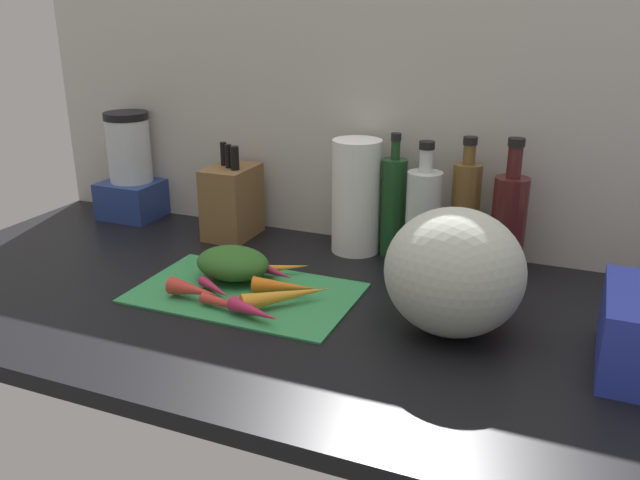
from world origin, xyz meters
TOP-DOWN VIEW (x-y plane):
  - ground_plane at (0.00, 0.00)cm, footprint 170.00×80.00cm
  - wall_back at (0.00, 38.50)cm, footprint 170.00×3.00cm
  - cutting_board at (-10.13, -1.14)cm, footprint 42.76×26.45cm
  - carrot_0 at (-18.70, 4.46)cm, footprint 14.00×12.25cm
  - carrot_1 at (-17.26, -8.24)cm, footprint 10.60×3.97cm
  - carrot_2 at (-13.39, 5.08)cm, footprint 14.31×10.98cm
  - carrot_3 at (-14.96, 4.29)cm, footprint 11.33×10.97cm
  - carrot_4 at (-8.01, 8.44)cm, footprint 12.73×9.82cm
  - carrot_5 at (-2.14, -0.32)cm, footprint 12.89×5.95cm
  - carrot_6 at (-8.36, 6.38)cm, footprint 12.56×6.91cm
  - carrot_7 at (0.34, -3.66)cm, footprint 14.65×14.50cm
  - carrot_8 at (-6.41, -10.26)cm, footprint 17.05×4.38cm
  - carrot_9 at (-14.51, -4.87)cm, footprint 9.94×6.75cm
  - carrot_10 at (-2.64, -11.40)cm, footprint 11.36×5.70cm
  - carrot_greens_pile at (-15.30, 3.24)cm, footprint 15.22×11.71cm
  - winter_squash at (30.01, -1.17)cm, footprint 23.67×21.78cm
  - knife_block at (-29.05, 27.55)cm, footprint 10.11×14.01cm
  - blender_appliance at (-61.04, 31.41)cm, footprint 14.68×14.68cm
  - paper_towel_roll at (1.67, 29.50)cm, footprint 10.90×10.90cm
  - bottle_0 at (10.08, 30.32)cm, footprint 5.55×5.55cm
  - bottle_1 at (17.66, 26.68)cm, footprint 7.40×7.40cm
  - bottle_2 at (25.66, 30.64)cm, footprint 6.04×6.04cm
  - bottle_3 at (34.85, 29.81)cm, footprint 7.14×7.14cm

SIDE VIEW (x-z plane):
  - ground_plane at x=0.00cm, z-range -3.00..0.00cm
  - cutting_board at x=-10.13cm, z-range 0.00..0.80cm
  - carrot_8 at x=-6.41cm, z-range 0.80..2.85cm
  - carrot_9 at x=-14.51cm, z-range 0.80..2.86cm
  - carrot_4 at x=-8.01cm, z-range 0.80..3.34cm
  - carrot_0 at x=-18.70cm, z-range 0.80..3.45cm
  - carrot_10 at x=-2.64cm, z-range 0.80..3.70cm
  - carrot_6 at x=-8.36cm, z-range 0.80..3.82cm
  - carrot_3 at x=-14.96cm, z-range 0.80..3.93cm
  - carrot_5 at x=-2.14cm, z-range 0.80..4.04cm
  - carrot_2 at x=-13.39cm, z-range 0.80..4.09cm
  - carrot_7 at x=0.34cm, z-range 0.80..4.15cm
  - carrot_1 at x=-17.26cm, z-range 0.80..4.26cm
  - carrot_greens_pile at x=-15.30cm, z-range 0.80..7.24cm
  - knife_block at x=-29.05cm, z-range -2.52..20.09cm
  - bottle_1 at x=17.66cm, z-range -2.59..24.45cm
  - winter_squash at x=30.01cm, z-range 0.00..22.05cm
  - bottle_3 at x=34.85cm, z-range -3.05..25.37cm
  - bottle_0 at x=10.08cm, z-range -2.34..25.15cm
  - bottle_2 at x=25.66cm, z-range -2.17..25.67cm
  - blender_appliance at x=-61.04cm, z-range -1.87..25.55cm
  - paper_towel_roll at x=1.67cm, z-range 0.00..25.58cm
  - wall_back at x=0.00cm, z-range 0.00..60.00cm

